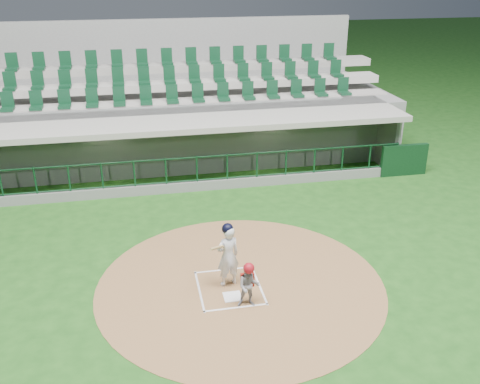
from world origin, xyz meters
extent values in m
plane|color=#194714|center=(0.00, 0.00, 0.00)|extent=(120.00, 120.00, 0.00)
cylinder|color=brown|center=(0.30, -0.20, 0.01)|extent=(7.20, 7.20, 0.01)
cube|color=white|center=(0.00, -0.70, 0.02)|extent=(0.43, 0.43, 0.02)
cube|color=silver|center=(-0.75, -0.30, 0.02)|extent=(0.05, 1.80, 0.01)
cube|color=white|center=(0.75, -0.30, 0.02)|extent=(0.05, 1.80, 0.01)
cube|color=white|center=(0.00, 0.55, 0.02)|extent=(1.55, 0.05, 0.01)
cube|color=white|center=(0.00, -1.15, 0.02)|extent=(1.55, 0.05, 0.01)
cube|color=gray|center=(0.00, 7.50, -0.55)|extent=(15.00, 3.00, 0.10)
cube|color=slate|center=(0.00, 9.10, 0.85)|extent=(15.00, 0.20, 2.70)
cube|color=#9D9A8B|center=(0.00, 8.98, 1.10)|extent=(13.50, 0.04, 0.90)
cube|color=slate|center=(7.50, 7.50, 0.85)|extent=(0.20, 3.00, 2.70)
cube|color=gray|center=(0.00, 7.25, 2.30)|extent=(15.40, 3.50, 0.20)
cube|color=slate|center=(0.00, 5.95, 0.15)|extent=(15.00, 0.15, 0.40)
cube|color=black|center=(0.00, 5.95, 1.73)|extent=(15.00, 0.01, 0.95)
cube|color=brown|center=(0.00, 8.55, -0.28)|extent=(12.75, 0.40, 0.45)
cube|color=white|center=(-3.00, 7.50, 2.17)|extent=(1.30, 0.35, 0.04)
cube|color=white|center=(3.00, 7.50, 2.17)|extent=(1.30, 0.35, 0.04)
cube|color=black|center=(7.80, 5.90, 0.60)|extent=(1.80, 0.18, 1.20)
imported|color=#A61112|center=(-3.82, 8.34, 0.36)|extent=(1.23, 0.88, 1.72)
imported|color=#AE1B12|center=(-1.31, 8.12, 0.41)|extent=(1.16, 0.83, 1.83)
imported|color=maroon|center=(2.31, 8.20, 0.29)|extent=(0.89, 0.71, 1.58)
imported|color=maroon|center=(3.66, 8.17, 0.26)|extent=(1.48, 0.72, 1.53)
cube|color=slate|center=(0.00, 10.75, 1.15)|extent=(17.00, 6.50, 2.50)
cube|color=#9C958C|center=(0.00, 9.25, 2.30)|extent=(16.60, 0.95, 0.30)
cube|color=#A59F95|center=(0.00, 10.20, 2.85)|extent=(16.60, 0.95, 0.30)
cube|color=gray|center=(0.00, 11.15, 3.40)|extent=(16.60, 0.95, 0.30)
cube|color=slate|center=(0.00, 14.10, 2.53)|extent=(17.00, 0.25, 5.05)
imported|color=silver|center=(0.00, -0.13, 0.82)|extent=(0.67, 0.53, 1.63)
sphere|color=black|center=(0.00, -0.13, 1.58)|extent=(0.28, 0.28, 0.28)
cylinder|color=tan|center=(-0.25, -0.38, 1.25)|extent=(0.58, 0.79, 0.39)
imported|color=gray|center=(0.31, -1.11, 0.54)|extent=(0.58, 0.48, 1.06)
sphere|color=maroon|center=(0.31, -1.11, 1.03)|extent=(0.26, 0.26, 0.26)
cube|color=maroon|center=(0.31, -0.96, 0.62)|extent=(0.32, 0.10, 0.35)
camera|label=1|loc=(-1.97, -11.34, 7.49)|focal=40.00mm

